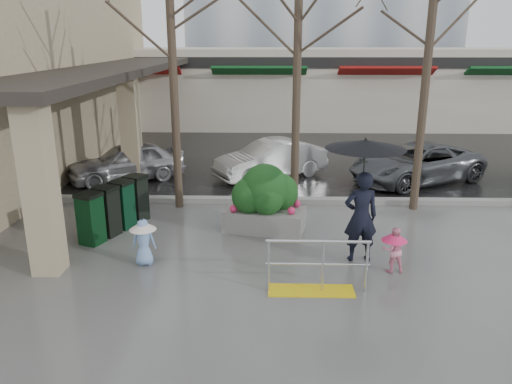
{
  "coord_description": "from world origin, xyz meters",
  "views": [
    {
      "loc": [
        0.49,
        -9.56,
        4.51
      ],
      "look_at": [
        0.22,
        0.82,
        1.3
      ],
      "focal_mm": 35.0,
      "sensor_mm": 36.0,
      "label": 1
    }
  ],
  "objects_px": {
    "child_blue": "(143,238)",
    "news_boxes": "(115,208)",
    "tree_west": "(170,14)",
    "tree_mideast": "(431,23)",
    "car_c": "(416,163)",
    "child_pink": "(394,246)",
    "car_a": "(127,162)",
    "car_b": "(271,159)",
    "tree_midwest": "(299,8)",
    "woman": "(363,187)",
    "handrail": "(315,273)",
    "planter": "(265,199)"
  },
  "relations": [
    {
      "from": "child_blue",
      "to": "news_boxes",
      "type": "relative_size",
      "value": 0.46
    },
    {
      "from": "child_blue",
      "to": "tree_west",
      "type": "bearing_deg",
      "value": -94.61
    },
    {
      "from": "tree_mideast",
      "to": "car_c",
      "type": "relative_size",
      "value": 1.43
    },
    {
      "from": "child_blue",
      "to": "child_pink",
      "type": "bearing_deg",
      "value": 174.36
    },
    {
      "from": "car_a",
      "to": "car_b",
      "type": "distance_m",
      "value": 4.75
    },
    {
      "from": "tree_midwest",
      "to": "car_b",
      "type": "xyz_separation_m",
      "value": [
        -0.64,
        3.14,
        -4.6
      ]
    },
    {
      "from": "woman",
      "to": "car_a",
      "type": "relative_size",
      "value": 0.71
    },
    {
      "from": "handrail",
      "to": "car_a",
      "type": "xyz_separation_m",
      "value": [
        -5.53,
        7.44,
        0.25
      ]
    },
    {
      "from": "tree_midwest",
      "to": "woman",
      "type": "xyz_separation_m",
      "value": [
        1.21,
        -3.39,
        -3.61
      ]
    },
    {
      "from": "handrail",
      "to": "tree_midwest",
      "type": "relative_size",
      "value": 0.27
    },
    {
      "from": "child_pink",
      "to": "planter",
      "type": "xyz_separation_m",
      "value": [
        -2.59,
        2.21,
        0.26
      ]
    },
    {
      "from": "news_boxes",
      "to": "car_a",
      "type": "bearing_deg",
      "value": 124.87
    },
    {
      "from": "news_boxes",
      "to": "tree_mideast",
      "type": "bearing_deg",
      "value": 36.69
    },
    {
      "from": "handrail",
      "to": "planter",
      "type": "distance_m",
      "value": 3.26
    },
    {
      "from": "tree_midwest",
      "to": "child_pink",
      "type": "distance_m",
      "value": 6.37
    },
    {
      "from": "tree_mideast",
      "to": "planter",
      "type": "xyz_separation_m",
      "value": [
        -4.09,
        -1.71,
        -4.06
      ]
    },
    {
      "from": "child_pink",
      "to": "car_a",
      "type": "distance_m",
      "value": 9.71
    },
    {
      "from": "tree_west",
      "to": "woman",
      "type": "bearing_deg",
      "value": -37.57
    },
    {
      "from": "tree_mideast",
      "to": "child_blue",
      "type": "height_order",
      "value": "tree_mideast"
    },
    {
      "from": "child_blue",
      "to": "car_c",
      "type": "relative_size",
      "value": 0.22
    },
    {
      "from": "woman",
      "to": "planter",
      "type": "distance_m",
      "value": 2.74
    },
    {
      "from": "car_b",
      "to": "tree_midwest",
      "type": "bearing_deg",
      "value": -19.24
    },
    {
      "from": "tree_midwest",
      "to": "child_blue",
      "type": "height_order",
      "value": "tree_midwest"
    },
    {
      "from": "tree_mideast",
      "to": "tree_midwest",
      "type": "bearing_deg",
      "value": 180.0
    },
    {
      "from": "tree_mideast",
      "to": "tree_west",
      "type": "bearing_deg",
      "value": -180.0
    },
    {
      "from": "woman",
      "to": "news_boxes",
      "type": "xyz_separation_m",
      "value": [
        -5.62,
        1.51,
        -1.02
      ]
    },
    {
      "from": "news_boxes",
      "to": "car_c",
      "type": "bearing_deg",
      "value": 51.39
    },
    {
      "from": "child_pink",
      "to": "planter",
      "type": "distance_m",
      "value": 3.42
    },
    {
      "from": "car_c",
      "to": "woman",
      "type": "bearing_deg",
      "value": -52.25
    },
    {
      "from": "handrail",
      "to": "tree_west",
      "type": "height_order",
      "value": "tree_west"
    },
    {
      "from": "car_a",
      "to": "car_b",
      "type": "bearing_deg",
      "value": 67.97
    },
    {
      "from": "news_boxes",
      "to": "car_b",
      "type": "relative_size",
      "value": 0.57
    },
    {
      "from": "tree_west",
      "to": "child_blue",
      "type": "distance_m",
      "value": 5.84
    },
    {
      "from": "tree_west",
      "to": "tree_midwest",
      "type": "bearing_deg",
      "value": 0.0
    },
    {
      "from": "handrail",
      "to": "car_b",
      "type": "distance_m",
      "value": 7.98
    },
    {
      "from": "woman",
      "to": "planter",
      "type": "height_order",
      "value": "woman"
    },
    {
      "from": "woman",
      "to": "car_c",
      "type": "distance_m",
      "value": 6.82
    },
    {
      "from": "tree_midwest",
      "to": "car_a",
      "type": "distance_m",
      "value": 7.55
    },
    {
      "from": "tree_mideast",
      "to": "news_boxes",
      "type": "relative_size",
      "value": 3.0
    },
    {
      "from": "tree_mideast",
      "to": "handrail",
      "type": "bearing_deg",
      "value": -123.19
    },
    {
      "from": "tree_west",
      "to": "planter",
      "type": "xyz_separation_m",
      "value": [
        2.41,
        -1.71,
        -4.29
      ]
    },
    {
      "from": "news_boxes",
      "to": "child_blue",
      "type": "bearing_deg",
      "value": -35.26
    },
    {
      "from": "planter",
      "to": "car_c",
      "type": "height_order",
      "value": "planter"
    },
    {
      "from": "tree_midwest",
      "to": "news_boxes",
      "type": "bearing_deg",
      "value": -156.93
    },
    {
      "from": "tree_midwest",
      "to": "child_blue",
      "type": "distance_m",
      "value": 6.79
    },
    {
      "from": "tree_west",
      "to": "news_boxes",
      "type": "bearing_deg",
      "value": -122.86
    },
    {
      "from": "child_pink",
      "to": "news_boxes",
      "type": "height_order",
      "value": "news_boxes"
    },
    {
      "from": "handrail",
      "to": "car_c",
      "type": "distance_m",
      "value": 8.49
    },
    {
      "from": "handrail",
      "to": "car_c",
      "type": "xyz_separation_m",
      "value": [
        3.93,
        7.52,
        0.25
      ]
    },
    {
      "from": "tree_mideast",
      "to": "child_blue",
      "type": "relative_size",
      "value": 6.5
    }
  ]
}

